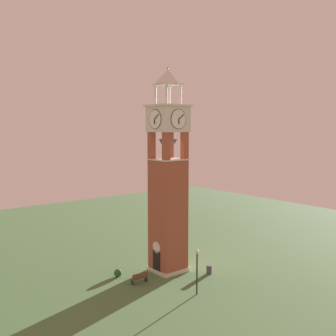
{
  "coord_description": "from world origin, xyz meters",
  "views": [
    {
      "loc": [
        29.51,
        -23.82,
        13.82
      ],
      "look_at": [
        0.0,
        0.0,
        9.97
      ],
      "focal_mm": 43.33,
      "sensor_mm": 36.0,
      "label": 1
    }
  ],
  "objects_px": {
    "lamp_post": "(197,263)",
    "trash_bin": "(209,270)",
    "clock_tower": "(168,188)",
    "park_bench": "(140,278)"
  },
  "relations": [
    {
      "from": "clock_tower",
      "to": "lamp_post",
      "type": "bearing_deg",
      "value": -15.76
    },
    {
      "from": "clock_tower",
      "to": "lamp_post",
      "type": "xyz_separation_m",
      "value": [
        5.85,
        -1.65,
        -5.4
      ]
    },
    {
      "from": "clock_tower",
      "to": "trash_bin",
      "type": "bearing_deg",
      "value": 39.0
    },
    {
      "from": "clock_tower",
      "to": "lamp_post",
      "type": "relative_size",
      "value": 5.05
    },
    {
      "from": "trash_bin",
      "to": "clock_tower",
      "type": "bearing_deg",
      "value": -141.0
    },
    {
      "from": "park_bench",
      "to": "trash_bin",
      "type": "bearing_deg",
      "value": 71.02
    },
    {
      "from": "trash_bin",
      "to": "park_bench",
      "type": "bearing_deg",
      "value": -108.98
    },
    {
      "from": "lamp_post",
      "to": "trash_bin",
      "type": "distance_m",
      "value": 5.47
    },
    {
      "from": "lamp_post",
      "to": "trash_bin",
      "type": "xyz_separation_m",
      "value": [
        -2.76,
        4.16,
        -2.26
      ]
    },
    {
      "from": "park_bench",
      "to": "trash_bin",
      "type": "xyz_separation_m",
      "value": [
        2.22,
        6.45,
        -0.08
      ]
    }
  ]
}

